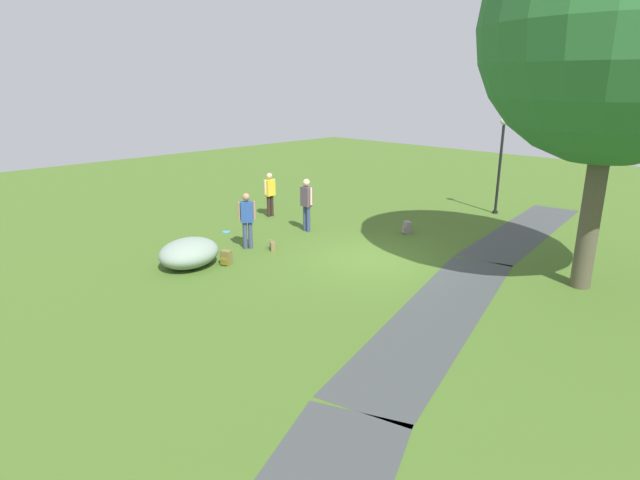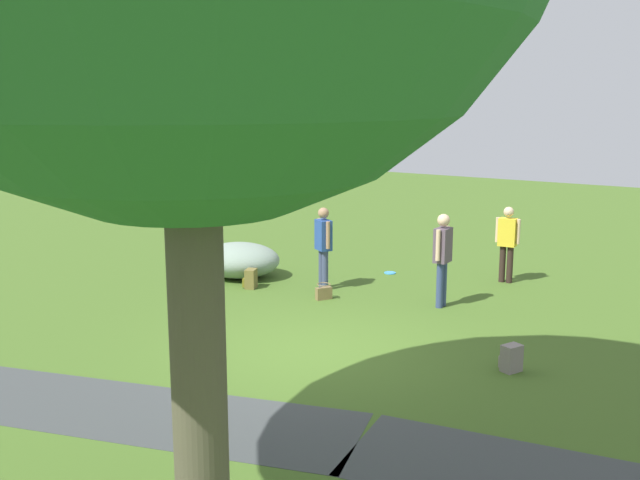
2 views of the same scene
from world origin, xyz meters
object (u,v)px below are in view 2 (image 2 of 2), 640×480
object	(u,v)px
handbag_on_grass	(324,292)
backpack_by_boulder	(250,279)
man_near_boulder	(507,239)
lawn_boulder	(239,260)
frisbee_on_grass	(390,273)
woman_with_handbag	(323,242)
spare_backpack_on_lawn	(511,358)
passerby_on_path	(443,253)

from	to	relation	value
handbag_on_grass	backpack_by_boulder	bearing A→B (deg)	2.67
man_near_boulder	handbag_on_grass	world-z (taller)	man_near_boulder
lawn_boulder	frisbee_on_grass	distance (m)	3.36
woman_with_handbag	man_near_boulder	bearing A→B (deg)	-140.00
man_near_boulder	frisbee_on_grass	bearing A→B (deg)	13.71
handbag_on_grass	frisbee_on_grass	xyz separation A→B (m)	(-0.16, -2.57, -0.13)
lawn_boulder	backpack_by_boulder	xyz separation A→B (m)	(-0.77, 0.61, -0.19)
spare_backpack_on_lawn	passerby_on_path	bearing A→B (deg)	-49.67
handbag_on_grass	backpack_by_boulder	xyz separation A→B (m)	(1.72, 0.08, 0.05)
lawn_boulder	spare_backpack_on_lawn	world-z (taller)	lawn_boulder
passerby_on_path	frisbee_on_grass	world-z (taller)	passerby_on_path
lawn_boulder	frisbee_on_grass	size ratio (longest dim) A/B	8.41
spare_backpack_on_lawn	man_near_boulder	bearing A→B (deg)	-71.03
frisbee_on_grass	spare_backpack_on_lawn	bearing A→B (deg)	133.48
man_near_boulder	handbag_on_grass	xyz separation A→B (m)	(2.59, 3.16, -0.79)
frisbee_on_grass	woman_with_handbag	bearing A→B (deg)	73.64
woman_with_handbag	spare_backpack_on_lawn	size ratio (longest dim) A/B	4.23
man_near_boulder	handbag_on_grass	size ratio (longest dim) A/B	4.33
handbag_on_grass	man_near_boulder	bearing A→B (deg)	-129.32
lawn_boulder	man_near_boulder	xyz separation A→B (m)	(-5.08, -2.63, 0.56)
man_near_boulder	passerby_on_path	distance (m)	2.46
passerby_on_path	spare_backpack_on_lawn	xyz separation A→B (m)	(-2.15, 2.54, -0.84)
man_near_boulder	passerby_on_path	bearing A→B (deg)	79.43
passerby_on_path	handbag_on_grass	xyz separation A→B (m)	(2.14, 0.74, -0.89)
lawn_boulder	woman_with_handbag	size ratio (longest dim) A/B	1.30
frisbee_on_grass	backpack_by_boulder	bearing A→B (deg)	54.64
man_near_boulder	frisbee_on_grass	size ratio (longest dim) A/B	6.21
woman_with_handbag	spare_backpack_on_lawn	world-z (taller)	woman_with_handbag
lawn_boulder	man_near_boulder	size ratio (longest dim) A/B	1.35
handbag_on_grass	frisbee_on_grass	distance (m)	2.58
woman_with_handbag	passerby_on_path	size ratio (longest dim) A/B	0.96
man_near_boulder	spare_backpack_on_lawn	bearing A→B (deg)	108.97
man_near_boulder	backpack_by_boulder	size ratio (longest dim) A/B	4.05
backpack_by_boulder	handbag_on_grass	bearing A→B (deg)	-177.33
lawn_boulder	handbag_on_grass	size ratio (longest dim) A/B	5.86
man_near_boulder	handbag_on_grass	distance (m)	4.16
handbag_on_grass	passerby_on_path	bearing A→B (deg)	-160.80
handbag_on_grass	spare_backpack_on_lawn	distance (m)	4.65
handbag_on_grass	spare_backpack_on_lawn	world-z (taller)	spare_backpack_on_lawn
woman_with_handbag	handbag_on_grass	size ratio (longest dim) A/B	4.52
woman_with_handbag	frisbee_on_grass	xyz separation A→B (m)	(-0.56, -1.92, -0.97)
frisbee_on_grass	man_near_boulder	bearing A→B (deg)	-166.29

